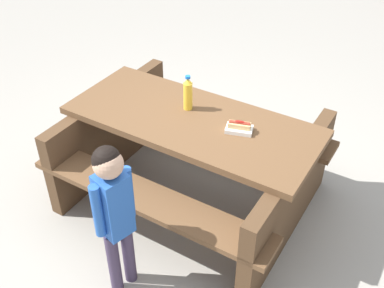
% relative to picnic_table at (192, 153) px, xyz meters
% --- Properties ---
extents(ground_plane, '(30.00, 30.00, 0.00)m').
position_rel_picnic_table_xyz_m(ground_plane, '(0.00, 0.00, -0.44)').
color(ground_plane, gray).
rests_on(ground_plane, ground).
extents(picnic_table, '(1.92, 1.56, 0.75)m').
position_rel_picnic_table_xyz_m(picnic_table, '(0.00, 0.00, 0.00)').
color(picnic_table, brown).
rests_on(picnic_table, ground).
extents(soda_bottle, '(0.07, 0.07, 0.27)m').
position_rel_picnic_table_xyz_m(soda_bottle, '(-0.08, 0.10, 0.43)').
color(soda_bottle, yellow).
rests_on(soda_bottle, picnic_table).
extents(hotdog_tray, '(0.20, 0.14, 0.08)m').
position_rel_picnic_table_xyz_m(hotdog_tray, '(0.35, 0.00, 0.34)').
color(hotdog_tray, white).
rests_on(hotdog_tray, picnic_table).
extents(child_in_coat, '(0.20, 0.26, 1.11)m').
position_rel_picnic_table_xyz_m(child_in_coat, '(-0.04, -0.93, 0.26)').
color(child_in_coat, '#3F334C').
rests_on(child_in_coat, ground).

